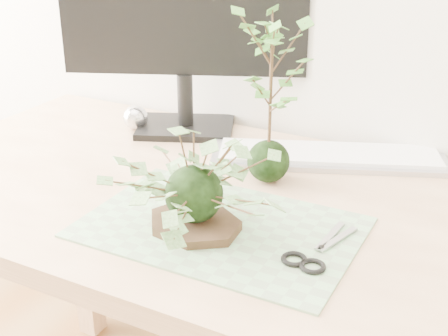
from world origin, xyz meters
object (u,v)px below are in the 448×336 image
at_px(maple_kokedama, 272,59).
at_px(desk, 283,252).
at_px(ivy_kokedama, 193,168).
at_px(monitor, 185,9).
at_px(keyboard, 328,156).

bearing_deg(maple_kokedama, desk, -51.04).
bearing_deg(ivy_kokedama, monitor, 122.29).
height_order(desk, maple_kokedama, maple_kokedama).
distance_m(ivy_kokedama, keyboard, 0.41).
relative_size(desk, monitor, 3.12).
bearing_deg(monitor, ivy_kokedama, -81.17).
distance_m(maple_kokedama, keyboard, 0.29).
xyz_separation_m(desk, ivy_kokedama, (-0.10, -0.14, 0.20)).
bearing_deg(ivy_kokedama, maple_kokedama, 83.11).
height_order(ivy_kokedama, monitor, monitor).
xyz_separation_m(desk, monitor, (-0.36, 0.27, 0.37)).
bearing_deg(monitor, maple_kokedama, -54.79).
height_order(ivy_kokedama, maple_kokedama, maple_kokedama).
distance_m(ivy_kokedama, maple_kokedama, 0.27).
xyz_separation_m(ivy_kokedama, monitor, (-0.26, 0.41, 0.17)).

